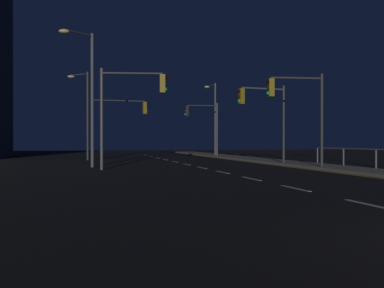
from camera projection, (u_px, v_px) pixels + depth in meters
name	position (u px, v px, depth m)	size (l,w,h in m)	color
ground_plane	(219.00, 172.00, 23.31)	(112.00, 112.00, 0.00)	black
sidewalk_right	(341.00, 168.00, 24.80)	(2.52, 77.00, 0.14)	gray
lane_markings_center	(202.00, 168.00, 26.72)	(0.14, 50.00, 0.01)	silver
lane_edge_line	(276.00, 165.00, 29.33)	(0.14, 53.00, 0.01)	gold
traffic_light_far_right	(298.00, 101.00, 25.31)	(3.12, 0.55, 4.96)	#2D3033
traffic_light_mid_left	(118.00, 115.00, 37.53)	(4.51, 0.71, 4.94)	#38383D
traffic_light_overhead_east	(264.00, 108.00, 29.61)	(3.28, 0.67, 4.87)	#2D3033
traffic_light_mid_right	(130.00, 99.00, 24.86)	(3.46, 0.74, 5.29)	#4C4C51
traffic_light_far_center	(203.00, 119.00, 44.30)	(3.19, 0.40, 4.92)	#4C4C51
street_lamp_across_street	(214.00, 112.00, 47.31)	(0.88, 1.46, 7.10)	#4C4C51
street_lamp_median	(87.00, 86.00, 26.79)	(1.87, 1.61, 7.62)	#4C4C51
street_lamp_far_end	(84.00, 107.00, 37.66)	(1.65, 1.52, 6.96)	#2D3033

